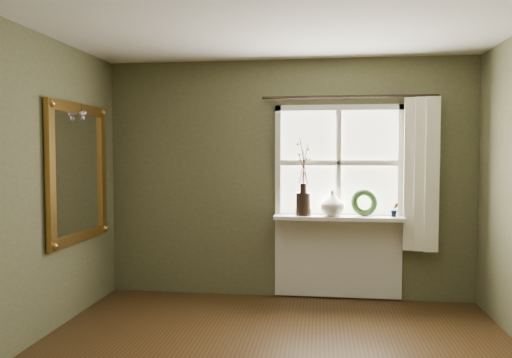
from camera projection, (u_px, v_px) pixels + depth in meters
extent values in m
cube|color=brown|center=(288.00, 179.00, 5.51)|extent=(4.00, 0.10, 2.60)
cube|color=brown|center=(130.00, 303.00, 0.95)|extent=(4.00, 0.10, 2.60)
cube|color=silver|center=(338.00, 218.00, 5.38)|extent=(1.36, 0.06, 0.06)
cube|color=silver|center=(339.00, 108.00, 5.32)|extent=(1.36, 0.06, 0.06)
cube|color=silver|center=(278.00, 163.00, 5.43)|extent=(0.06, 0.06, 1.24)
cube|color=silver|center=(401.00, 163.00, 5.27)|extent=(0.06, 0.06, 1.24)
cube|color=silver|center=(338.00, 163.00, 5.35)|extent=(1.24, 0.05, 0.04)
cube|color=silver|center=(338.00, 163.00, 5.35)|extent=(0.04, 0.05, 1.12)
cube|color=white|center=(308.00, 136.00, 5.40)|extent=(0.59, 0.01, 0.53)
cube|color=white|center=(369.00, 135.00, 5.32)|extent=(0.59, 0.01, 0.53)
cube|color=white|center=(308.00, 190.00, 5.43)|extent=(0.59, 0.01, 0.53)
cube|color=white|center=(369.00, 190.00, 5.35)|extent=(0.59, 0.01, 0.53)
cube|color=silver|center=(338.00, 218.00, 5.28)|extent=(1.36, 0.26, 0.04)
cube|color=silver|center=(338.00, 257.00, 5.41)|extent=(1.36, 0.04, 0.88)
cylinder|color=black|center=(303.00, 204.00, 5.32)|extent=(0.17, 0.17, 0.25)
imported|color=beige|center=(332.00, 203.00, 5.28)|extent=(0.33, 0.33, 0.27)
torus|color=#27421D|center=(364.00, 206.00, 5.28)|extent=(0.31, 0.20, 0.30)
imported|color=#27421D|center=(301.00, 207.00, 5.33)|extent=(0.10, 0.07, 0.18)
imported|color=#27421D|center=(395.00, 210.00, 5.20)|extent=(0.10, 0.09, 0.15)
cube|color=white|center=(421.00, 174.00, 5.16)|extent=(0.36, 0.12, 1.59)
cylinder|color=black|center=(349.00, 97.00, 5.25)|extent=(1.84, 0.03, 0.03)
cube|color=white|center=(78.00, 173.00, 4.82)|extent=(0.02, 0.93, 1.14)
cube|color=olive|center=(78.00, 108.00, 4.79)|extent=(0.05, 1.12, 0.10)
cube|color=olive|center=(80.00, 237.00, 4.85)|extent=(0.05, 1.12, 0.10)
cube|color=olive|center=(50.00, 175.00, 4.31)|extent=(0.05, 0.10, 1.14)
cube|color=olive|center=(102.00, 171.00, 5.33)|extent=(0.05, 0.10, 1.14)
sphere|color=silver|center=(81.00, 114.00, 4.75)|extent=(0.04, 0.04, 0.04)
sphere|color=silver|center=(83.00, 118.00, 4.78)|extent=(0.04, 0.04, 0.04)
sphere|color=silver|center=(84.00, 113.00, 4.81)|extent=(0.04, 0.04, 0.04)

